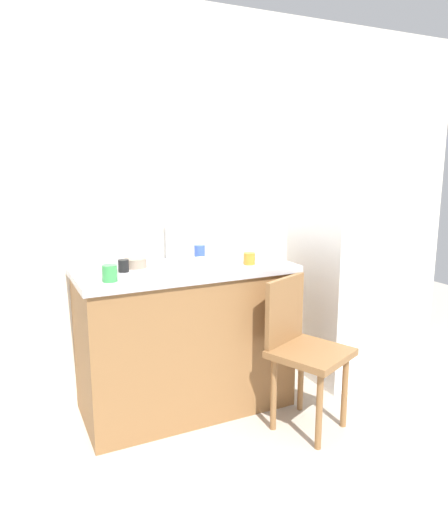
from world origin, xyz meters
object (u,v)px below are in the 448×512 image
refrigerator (343,290)px  cup_orange (249,258)px  chair (302,346)px  cup_black (123,266)px  cup_blue (200,253)px  dish_tray (188,265)px  terracotta_bowl (135,263)px  cup_green (110,273)px

refrigerator → cup_orange: (-0.86, -0.12, 0.33)m
chair → refrigerator: bearing=11.4°
refrigerator → chair: size_ratio=1.42×
chair → cup_orange: (-0.15, 0.38, 0.47)m
chair → cup_black: 1.14m
chair → cup_blue: bearing=100.0°
dish_tray → cup_orange: size_ratio=3.82×
chair → cup_black: cup_black is taller
refrigerator → dish_tray: (-1.25, -0.09, 0.32)m
dish_tray → terracotta_bowl: size_ratio=2.10×
terracotta_bowl → cup_black: 0.13m
cup_blue → cup_orange: bearing=-41.0°
chair → cup_blue: size_ratio=8.42×
terracotta_bowl → cup_black: cup_black is taller
dish_tray → cup_black: cup_black is taller
terracotta_bowl → dish_tray: bearing=-35.6°
terracotta_bowl → cup_orange: bearing=-18.3°
cup_green → cup_black: bearing=57.6°
terracotta_bowl → cup_black: size_ratio=1.84×
terracotta_bowl → cup_green: 0.35m
cup_orange → cup_blue: bearing=139.0°
cup_black → cup_orange: same height
dish_tray → terracotta_bowl: 0.33m
dish_tray → terracotta_bowl: terracotta_bowl is taller
dish_tray → cup_blue: bearing=50.8°
refrigerator → terracotta_bowl: bearing=176.1°
refrigerator → cup_blue: 1.16m
cup_green → cup_blue: cup_blue is taller
cup_green → cup_black: size_ratio=1.23×
terracotta_bowl → cup_blue: cup_blue is taller
chair → cup_blue: 0.86m
cup_green → cup_black: (0.12, 0.19, -0.01)m
dish_tray → cup_green: 0.49m
cup_green → cup_orange: (0.88, 0.06, -0.01)m
chair → dish_tray: size_ratio=3.18×
cup_orange → cup_blue: size_ratio=0.69×
chair → cup_orange: size_ratio=12.14×
cup_green → cup_blue: bearing=23.0°
chair → terracotta_bowl: terracotta_bowl is taller
cup_black → cup_orange: (0.76, -0.14, 0.00)m
cup_black → cup_orange: bearing=-10.1°
chair → cup_green: cup_green is taller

